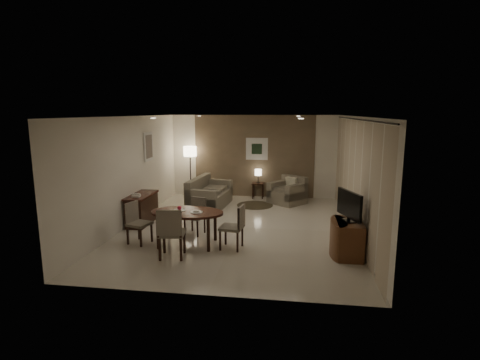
# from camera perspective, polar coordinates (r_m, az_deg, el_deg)

# --- Properties ---
(room_shell) EXTENTS (5.50, 7.00, 2.70)m
(room_shell) POSITION_cam_1_polar(r_m,az_deg,el_deg) (9.36, 0.17, 1.42)
(room_shell) COLOR beige
(room_shell) RESTS_ON ground
(taupe_accent) EXTENTS (3.96, 0.03, 2.70)m
(taupe_accent) POSITION_cam_1_polar(r_m,az_deg,el_deg) (12.40, 2.13, 3.63)
(taupe_accent) COLOR #77604A
(taupe_accent) RESTS_ON wall_back
(curtain_wall) EXTENTS (0.08, 6.70, 2.58)m
(curtain_wall) POSITION_cam_1_polar(r_m,az_deg,el_deg) (9.00, 16.97, 0.41)
(curtain_wall) COLOR beige
(curtain_wall) RESTS_ON wall_right
(curtain_rod) EXTENTS (0.03, 6.80, 0.03)m
(curtain_rod) POSITION_cam_1_polar(r_m,az_deg,el_deg) (8.87, 17.42, 8.83)
(curtain_rod) COLOR black
(curtain_rod) RESTS_ON wall_right
(art_back_frame) EXTENTS (0.72, 0.03, 0.72)m
(art_back_frame) POSITION_cam_1_polar(r_m,az_deg,el_deg) (12.33, 2.59, 4.76)
(art_back_frame) COLOR silver
(art_back_frame) RESTS_ON wall_back
(art_back_canvas) EXTENTS (0.34, 0.01, 0.34)m
(art_back_canvas) POSITION_cam_1_polar(r_m,az_deg,el_deg) (12.32, 2.58, 4.75)
(art_back_canvas) COLOR black
(art_back_canvas) RESTS_ON wall_back
(art_left_frame) EXTENTS (0.03, 0.60, 0.80)m
(art_left_frame) POSITION_cam_1_polar(r_m,az_deg,el_deg) (10.77, -13.77, 4.99)
(art_left_frame) COLOR silver
(art_left_frame) RESTS_ON wall_left
(art_left_canvas) EXTENTS (0.01, 0.46, 0.64)m
(art_left_canvas) POSITION_cam_1_polar(r_m,az_deg,el_deg) (10.76, -13.69, 4.99)
(art_left_canvas) COLOR gray
(art_left_canvas) RESTS_ON wall_left
(downlight_nl) EXTENTS (0.10, 0.10, 0.01)m
(downlight_nl) POSITION_cam_1_polar(r_m,az_deg,el_deg) (7.45, -13.08, 9.17)
(downlight_nl) COLOR white
(downlight_nl) RESTS_ON ceiling
(downlight_nr) EXTENTS (0.10, 0.10, 0.01)m
(downlight_nr) POSITION_cam_1_polar(r_m,az_deg,el_deg) (6.96, 9.27, 9.23)
(downlight_nr) COLOR white
(downlight_nr) RESTS_ON ceiling
(downlight_fl) EXTENTS (0.10, 0.10, 0.01)m
(downlight_fl) POSITION_cam_1_polar(r_m,az_deg,el_deg) (10.89, -6.22, 9.68)
(downlight_fl) COLOR white
(downlight_fl) RESTS_ON ceiling
(downlight_fr) EXTENTS (0.10, 0.10, 0.01)m
(downlight_fr) POSITION_cam_1_polar(r_m,az_deg,el_deg) (10.56, 8.89, 9.60)
(downlight_fr) COLOR white
(downlight_fr) RESTS_ON ceiling
(console_desk) EXTENTS (0.48, 1.20, 0.75)m
(console_desk) POSITION_cam_1_polar(r_m,az_deg,el_deg) (9.84, -14.73, -4.29)
(console_desk) COLOR #411C14
(console_desk) RESTS_ON floor
(telephone) EXTENTS (0.20, 0.14, 0.09)m
(telephone) POSITION_cam_1_polar(r_m,az_deg,el_deg) (9.47, -15.54, -2.24)
(telephone) COLOR white
(telephone) RESTS_ON console_desk
(tv_cabinet) EXTENTS (0.48, 0.90, 0.70)m
(tv_cabinet) POSITION_cam_1_polar(r_m,az_deg,el_deg) (7.75, 16.21, -8.55)
(tv_cabinet) COLOR brown
(tv_cabinet) RESTS_ON floor
(flat_tv) EXTENTS (0.36, 0.85, 0.60)m
(flat_tv) POSITION_cam_1_polar(r_m,az_deg,el_deg) (7.56, 16.31, -3.73)
(flat_tv) COLOR black
(flat_tv) RESTS_ON tv_cabinet
(dining_table) EXTENTS (1.55, 0.97, 0.73)m
(dining_table) POSITION_cam_1_polar(r_m,az_deg,el_deg) (8.11, -8.01, -7.26)
(dining_table) COLOR #411C14
(dining_table) RESTS_ON floor
(chair_near) EXTENTS (0.55, 0.55, 1.01)m
(chair_near) POSITION_cam_1_polar(r_m,az_deg,el_deg) (7.44, -10.33, -7.84)
(chair_near) COLOR #756D5A
(chair_near) RESTS_ON floor
(chair_far) EXTENTS (0.50, 0.50, 0.84)m
(chair_far) POSITION_cam_1_polar(r_m,az_deg,el_deg) (8.75, -6.93, -5.54)
(chair_far) COLOR #756D5A
(chair_far) RESTS_ON floor
(chair_left) EXTENTS (0.54, 0.54, 0.89)m
(chair_left) POSITION_cam_1_polar(r_m,az_deg,el_deg) (8.38, -15.10, -6.38)
(chair_left) COLOR #756D5A
(chair_left) RESTS_ON floor
(chair_right) EXTENTS (0.50, 0.50, 0.92)m
(chair_right) POSITION_cam_1_polar(r_m,az_deg,el_deg) (7.79, -1.32, -7.16)
(chair_right) COLOR #756D5A
(chair_right) RESTS_ON floor
(plate_a) EXTENTS (0.26, 0.26, 0.02)m
(plate_a) POSITION_cam_1_polar(r_m,az_deg,el_deg) (8.11, -9.20, -4.58)
(plate_a) COLOR white
(plate_a) RESTS_ON dining_table
(plate_b) EXTENTS (0.26, 0.26, 0.02)m
(plate_b) POSITION_cam_1_polar(r_m,az_deg,el_deg) (7.91, -6.64, -4.90)
(plate_b) COLOR white
(plate_b) RESTS_ON dining_table
(fruit_apple) EXTENTS (0.09, 0.09, 0.09)m
(fruit_apple) POSITION_cam_1_polar(r_m,az_deg,el_deg) (8.09, -9.21, -4.22)
(fruit_apple) COLOR red
(fruit_apple) RESTS_ON plate_a
(napkin) EXTENTS (0.12, 0.08, 0.03)m
(napkin) POSITION_cam_1_polar(r_m,az_deg,el_deg) (7.90, -6.64, -4.74)
(napkin) COLOR white
(napkin) RESTS_ON plate_b
(round_rug) EXTENTS (1.09, 1.09, 0.01)m
(round_rug) POSITION_cam_1_polar(r_m,az_deg,el_deg) (11.41, 2.29, -3.84)
(round_rug) COLOR #3F3623
(round_rug) RESTS_ON floor
(sofa) EXTENTS (1.92, 1.09, 0.87)m
(sofa) POSITION_cam_1_polar(r_m,az_deg,el_deg) (11.20, -4.61, -1.89)
(sofa) COLOR #756D5A
(sofa) RESTS_ON floor
(armchair) EXTENTS (1.28, 1.27, 0.83)m
(armchair) POSITION_cam_1_polar(r_m,az_deg,el_deg) (11.65, 7.19, -1.55)
(armchair) COLOR #756D5A
(armchair) RESTS_ON floor
(side_table) EXTENTS (0.40, 0.40, 0.51)m
(side_table) POSITION_cam_1_polar(r_m,az_deg,el_deg) (12.33, 2.77, -1.59)
(side_table) COLOR black
(side_table) RESTS_ON floor
(table_lamp) EXTENTS (0.22, 0.22, 0.50)m
(table_lamp) POSITION_cam_1_polar(r_m,az_deg,el_deg) (12.23, 2.79, 0.72)
(table_lamp) COLOR #FFEAC1
(table_lamp) RESTS_ON side_table
(floor_lamp) EXTENTS (0.43, 0.43, 1.68)m
(floor_lamp) POSITION_cam_1_polar(r_m,az_deg,el_deg) (12.51, -7.56, 1.26)
(floor_lamp) COLOR #FFE5B7
(floor_lamp) RESTS_ON floor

